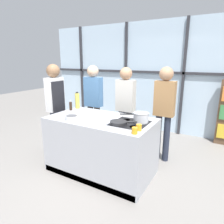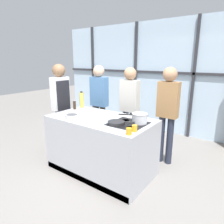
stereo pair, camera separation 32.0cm
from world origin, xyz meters
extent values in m
plane|color=gray|center=(0.00, 0.00, 0.00)|extent=(18.00, 18.00, 0.00)
cube|color=silver|center=(0.00, 2.51, 1.40)|extent=(6.40, 0.04, 2.80)
cube|color=#2D2D33|center=(0.00, 2.46, 1.54)|extent=(6.40, 0.06, 0.06)
cube|color=#2D2D33|center=(-2.30, 2.46, 1.40)|extent=(0.06, 0.06, 2.80)
cube|color=#2D2D33|center=(-0.77, 2.46, 1.40)|extent=(0.06, 0.06, 2.80)
cube|color=#2D2D33|center=(0.77, 2.46, 1.40)|extent=(0.06, 0.06, 2.80)
cube|color=#A8AAB2|center=(0.00, 0.00, 0.47)|extent=(1.72, 0.94, 0.94)
cube|color=black|center=(0.52, 0.00, 0.93)|extent=(0.52, 0.52, 0.01)
cube|color=black|center=(0.00, -0.45, 0.05)|extent=(1.68, 0.03, 0.10)
cylinder|color=#38383D|center=(0.39, -0.12, 0.93)|extent=(0.13, 0.13, 0.01)
cylinder|color=#38383D|center=(0.64, -0.12, 0.93)|extent=(0.13, 0.13, 0.01)
cylinder|color=#38383D|center=(0.39, 0.12, 0.93)|extent=(0.13, 0.13, 0.01)
cylinder|color=#38383D|center=(0.64, 0.12, 0.93)|extent=(0.13, 0.13, 0.01)
cylinder|color=#232838|center=(-1.14, 0.23, 0.44)|extent=(0.12, 0.12, 0.89)
cylinder|color=#232838|center=(-1.14, 0.07, 0.44)|extent=(0.12, 0.12, 0.89)
cube|color=white|center=(-1.14, 0.15, 1.21)|extent=(0.16, 0.36, 0.64)
sphere|color=#8C6647|center=(-1.14, 0.15, 1.65)|extent=(0.25, 0.25, 0.25)
cube|color=black|center=(-1.05, 0.15, 0.98)|extent=(0.02, 0.31, 0.98)
cylinder|color=#47382D|center=(-0.68, 0.90, 0.43)|extent=(0.12, 0.12, 0.87)
cylinder|color=#47382D|center=(-0.86, 0.90, 0.43)|extent=(0.12, 0.12, 0.87)
cube|color=#4C7AAD|center=(-0.77, 0.90, 1.18)|extent=(0.39, 0.18, 0.63)
sphere|color=#D8AD8C|center=(-0.77, 0.90, 1.62)|extent=(0.24, 0.24, 0.24)
cylinder|color=#232838|center=(0.08, 0.90, 0.43)|extent=(0.12, 0.12, 0.86)
cylinder|color=#232838|center=(-0.08, 0.90, 0.43)|extent=(0.12, 0.12, 0.86)
cube|color=beige|center=(0.00, 0.90, 1.17)|extent=(0.37, 0.17, 0.62)
sphere|color=tan|center=(0.00, 0.90, 1.60)|extent=(0.24, 0.24, 0.24)
cylinder|color=#232838|center=(0.85, 0.90, 0.43)|extent=(0.12, 0.12, 0.87)
cylinder|color=#232838|center=(0.69, 0.90, 0.43)|extent=(0.12, 0.12, 0.87)
cube|color=#A37547|center=(0.77, 0.90, 1.18)|extent=(0.36, 0.16, 0.63)
sphere|color=tan|center=(0.77, 0.90, 1.62)|extent=(0.24, 0.24, 0.24)
cylinder|color=#232326|center=(0.39, -0.12, 0.96)|extent=(0.25, 0.25, 0.04)
cylinder|color=#B26B2D|center=(0.39, -0.12, 0.98)|extent=(0.19, 0.19, 0.01)
cylinder|color=#232326|center=(0.58, -0.01, 0.97)|extent=(0.18, 0.13, 0.02)
cylinder|color=silver|center=(0.64, 0.12, 1.01)|extent=(0.23, 0.23, 0.15)
cylinder|color=silver|center=(0.64, 0.12, 1.08)|extent=(0.24, 0.24, 0.01)
cylinder|color=black|center=(0.45, 0.03, 1.06)|extent=(0.19, 0.11, 0.02)
cylinder|color=white|center=(-0.43, -0.06, 0.95)|extent=(0.24, 0.24, 0.01)
cylinder|color=silver|center=(-0.34, -0.31, 0.97)|extent=(0.22, 0.22, 0.07)
cylinder|color=#4C4C51|center=(-0.34, -0.31, 1.00)|extent=(0.18, 0.18, 0.01)
cylinder|color=#E0CC4C|center=(-0.76, 0.35, 1.09)|extent=(0.08, 0.08, 0.29)
cylinder|color=black|center=(-0.76, 0.35, 1.24)|extent=(0.05, 0.05, 0.02)
cylinder|color=#332319|center=(-0.77, 0.16, 1.02)|extent=(0.05, 0.05, 0.15)
sphere|color=#B2B2B7|center=(-0.77, 0.16, 1.11)|extent=(0.03, 0.03, 0.03)
cylinder|color=orange|center=(0.76, -0.37, 0.98)|extent=(0.07, 0.07, 0.09)
cylinder|color=orange|center=(0.76, -0.23, 0.98)|extent=(0.07, 0.07, 0.09)
camera|label=1|loc=(1.70, -2.58, 1.85)|focal=32.00mm
camera|label=2|loc=(1.97, -2.41, 1.85)|focal=32.00mm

